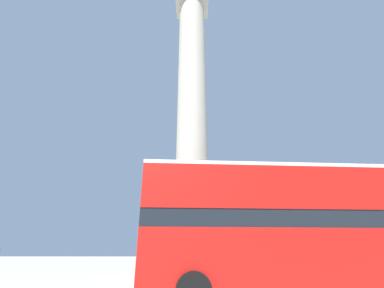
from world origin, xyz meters
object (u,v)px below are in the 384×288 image
object	(u,v)px
bus_b	(298,225)
equestrian_statue	(355,246)
street_lamp	(168,216)
monument_column	(192,137)

from	to	relation	value
bus_b	equestrian_statue	size ratio (longest dim) A/B	1.68
bus_b	equestrian_statue	xyz separation A→B (m)	(7.69, 10.26, -0.42)
equestrian_statue	street_lamp	bearing A→B (deg)	-139.34
bus_b	equestrian_statue	world-z (taller)	equestrian_statue
monument_column	equestrian_statue	world-z (taller)	monument_column
equestrian_statue	street_lamp	distance (m)	14.60
bus_b	street_lamp	distance (m)	5.71
monument_column	equestrian_statue	distance (m)	13.89
bus_b	equestrian_statue	distance (m)	12.82
street_lamp	monument_column	bearing A→B (deg)	74.66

